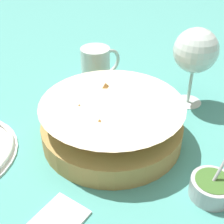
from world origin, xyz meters
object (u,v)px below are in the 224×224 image
Objects in this scene: sauce_cup at (212,187)px; wine_glass at (196,52)px; beer_mug at (96,67)px; food_basket at (111,123)px.

wine_glass is at bearing 50.68° from sauce_cup.
wine_glass is 1.61× the size of beer_mug.
sauce_cup is at bearing -77.61° from food_basket.
wine_glass is at bearing -58.47° from beer_mug.
wine_glass is (0.17, 0.21, 0.10)m from sauce_cup.
wine_glass reaches higher than beer_mug.
beer_mug is (0.10, 0.20, 0.01)m from food_basket.
food_basket is 0.21m from sauce_cup.
beer_mug is at bearing 64.16° from food_basket.
sauce_cup is at bearing -97.27° from beer_mug.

